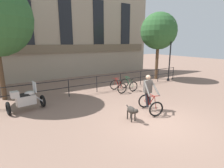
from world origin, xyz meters
The scene contains 10 objects.
ground_plane centered at (0.00, 0.00, 0.00)m, with size 60.00×60.00×0.00m, color #846656.
canal_railing centered at (0.00, 5.20, 0.71)m, with size 15.05×0.05×1.05m.
building_facade centered at (0.00, 10.99, 4.17)m, with size 18.00×0.72×8.37m.
cyclist_with_bike centered at (0.58, 1.04, 0.76)m, with size 0.98×1.31×1.70m.
dog centered at (-0.78, 0.61, 0.44)m, with size 0.31×0.88×0.62m.
parked_motorcycle centered at (-4.32, 4.12, 0.56)m, with size 1.72×0.86×1.35m.
parked_bicycle_near_lamp centered at (1.23, 4.54, 0.36)m, with size 0.76×1.17×0.86m.
parked_bicycle_mid_left centered at (2.11, 4.54, 0.36)m, with size 0.72×1.15×0.86m.
street_lamp centered at (6.57, 4.92, 2.70)m, with size 0.28×0.28×4.83m.
tree_canalside_right centered at (6.36, 6.11, 4.04)m, with size 3.03×3.03×5.58m.
Camera 1 is at (-5.07, -4.60, 3.20)m, focal length 28.00 mm.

